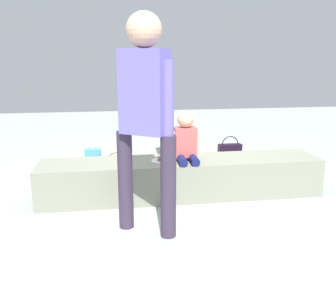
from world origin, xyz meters
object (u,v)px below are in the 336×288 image
(child_seated, at_px, (186,139))
(water_bottle_near_gift, at_px, (242,151))
(cake_box_white, at_px, (174,175))
(handbag_black_leather, at_px, (230,152))
(party_cup_red, at_px, (220,169))
(cake_plate, at_px, (163,159))
(adult_standing, at_px, (145,106))
(gift_bag, at_px, (93,160))
(handbag_brown_canvas, at_px, (117,169))

(child_seated, distance_m, water_bottle_near_gift, 1.77)
(cake_box_white, bearing_deg, child_seated, -85.79)
(handbag_black_leather, bearing_deg, water_bottle_near_gift, 37.15)
(handbag_black_leather, bearing_deg, party_cup_red, -119.55)
(child_seated, height_order, cake_plate, child_seated)
(water_bottle_near_gift, relative_size, party_cup_red, 1.71)
(child_seated, distance_m, adult_standing, 0.90)
(gift_bag, relative_size, party_cup_red, 3.07)
(party_cup_red, bearing_deg, child_seated, -129.88)
(adult_standing, distance_m, handbag_brown_canvas, 1.62)
(handbag_black_leather, bearing_deg, handbag_brown_canvas, -161.89)
(cake_plate, bearing_deg, handbag_black_leather, 47.64)
(cake_box_white, bearing_deg, adult_standing, -109.17)
(gift_bag, relative_size, handbag_brown_canvas, 1.06)
(child_seated, distance_m, gift_bag, 1.39)
(adult_standing, relative_size, handbag_brown_canvas, 5.38)
(cake_box_white, height_order, handbag_brown_canvas, handbag_brown_canvas)
(cake_plate, xyz_separation_m, gift_bag, (-0.72, 0.93, -0.25))
(gift_bag, bearing_deg, adult_standing, -72.48)
(adult_standing, height_order, handbag_brown_canvas, adult_standing)
(child_seated, distance_m, handbag_brown_canvas, 1.05)
(cake_plate, height_order, handbag_black_leather, cake_plate)
(handbag_black_leather, bearing_deg, gift_bag, -172.80)
(adult_standing, height_order, cake_box_white, adult_standing)
(handbag_brown_canvas, bearing_deg, handbag_black_leather, 18.11)
(adult_standing, relative_size, water_bottle_near_gift, 9.10)
(adult_standing, distance_m, water_bottle_near_gift, 2.65)
(child_seated, height_order, cake_box_white, child_seated)
(adult_standing, xyz_separation_m, party_cup_red, (0.99, 1.32, -0.94))
(gift_bag, height_order, water_bottle_near_gift, gift_bag)
(child_seated, xyz_separation_m, water_bottle_near_gift, (1.06, 1.32, -0.50))
(gift_bag, height_order, handbag_black_leather, handbag_black_leather)
(child_seated, relative_size, handbag_black_leather, 1.42)
(adult_standing, bearing_deg, party_cup_red, 53.32)
(cake_plate, bearing_deg, water_bottle_near_gift, 46.00)
(gift_bag, height_order, cake_box_white, gift_bag)
(party_cup_red, bearing_deg, adult_standing, -126.68)
(handbag_black_leather, bearing_deg, cake_plate, -132.36)
(water_bottle_near_gift, bearing_deg, child_seated, -128.64)
(child_seated, height_order, adult_standing, adult_standing)
(child_seated, height_order, handbag_black_leather, child_seated)
(party_cup_red, distance_m, cake_box_white, 0.61)
(adult_standing, bearing_deg, child_seated, 56.73)
(cake_plate, xyz_separation_m, handbag_black_leather, (1.05, 1.15, -0.27))
(child_seated, distance_m, party_cup_red, 1.00)
(handbag_brown_canvas, bearing_deg, adult_standing, -80.25)
(water_bottle_near_gift, bearing_deg, adult_standing, -126.92)
(cake_plate, relative_size, cake_box_white, 0.71)
(child_seated, height_order, handbag_brown_canvas, child_seated)
(party_cup_red, bearing_deg, handbag_brown_canvas, 179.78)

